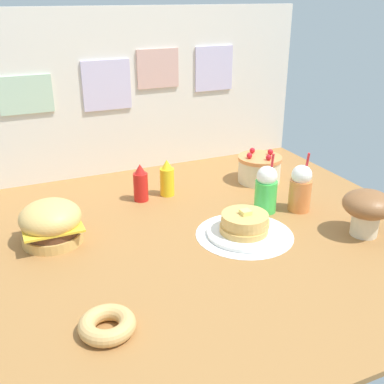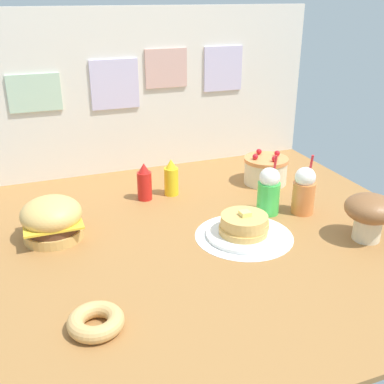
% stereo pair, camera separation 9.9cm
% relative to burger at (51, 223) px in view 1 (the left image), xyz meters
% --- Properties ---
extents(ground_plane, '(1.97, 1.77, 0.02)m').
position_rel_burger_xyz_m(ground_plane, '(0.57, -0.20, -0.09)').
color(ground_plane, '#9E6B38').
extents(back_wall, '(1.97, 0.04, 0.87)m').
position_rel_burger_xyz_m(back_wall, '(0.57, 0.68, 0.35)').
color(back_wall, silver).
rests_on(back_wall, ground_plane).
extents(doily_mat, '(0.41, 0.41, 0.00)m').
position_rel_burger_xyz_m(doily_mat, '(0.74, -0.27, -0.08)').
color(doily_mat, white).
rests_on(doily_mat, ground_plane).
extents(burger, '(0.25, 0.25, 0.18)m').
position_rel_burger_xyz_m(burger, '(0.00, 0.00, 0.00)').
color(burger, '#DBA859').
rests_on(burger, ground_plane).
extents(pancake_stack, '(0.31, 0.31, 0.11)m').
position_rel_burger_xyz_m(pancake_stack, '(0.74, -0.27, -0.04)').
color(pancake_stack, white).
rests_on(pancake_stack, doily_mat).
extents(layer_cake, '(0.23, 0.23, 0.17)m').
position_rel_burger_xyz_m(layer_cake, '(1.11, 0.22, -0.01)').
color(layer_cake, beige).
rests_on(layer_cake, ground_plane).
extents(ketchup_bottle, '(0.07, 0.07, 0.19)m').
position_rel_burger_xyz_m(ketchup_bottle, '(0.46, 0.24, 0.00)').
color(ketchup_bottle, red).
rests_on(ketchup_bottle, ground_plane).
extents(mustard_bottle, '(0.07, 0.07, 0.19)m').
position_rel_burger_xyz_m(mustard_bottle, '(0.59, 0.25, 0.00)').
color(mustard_bottle, yellow).
rests_on(mustard_bottle, ground_plane).
extents(cream_soda_cup, '(0.10, 0.10, 0.28)m').
position_rel_burger_xyz_m(cream_soda_cup, '(0.94, -0.11, 0.02)').
color(cream_soda_cup, green).
rests_on(cream_soda_cup, ground_plane).
extents(orange_float_cup, '(0.10, 0.10, 0.28)m').
position_rel_burger_xyz_m(orange_float_cup, '(1.09, -0.16, 0.02)').
color(orange_float_cup, orange).
rests_on(orange_float_cup, ground_plane).
extents(donut_pink_glaze, '(0.17, 0.17, 0.05)m').
position_rel_burger_xyz_m(donut_pink_glaze, '(0.06, -0.63, -0.06)').
color(donut_pink_glaze, tan).
rests_on(donut_pink_glaze, ground_plane).
extents(mushroom_stool, '(0.20, 0.20, 0.19)m').
position_rel_burger_xyz_m(mushroom_stool, '(1.19, -0.47, 0.04)').
color(mushroom_stool, beige).
rests_on(mushroom_stool, ground_plane).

